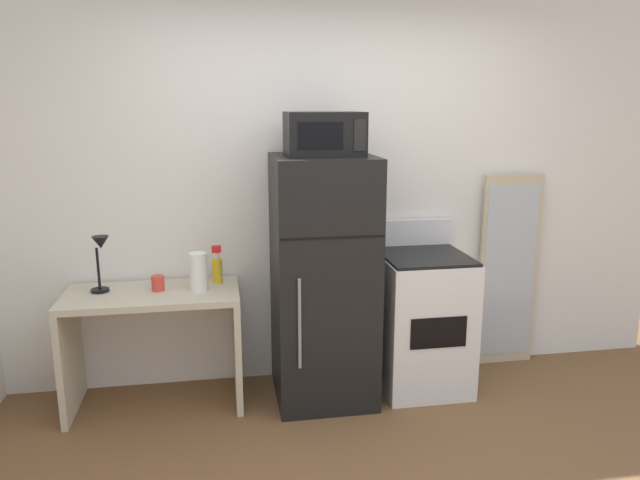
# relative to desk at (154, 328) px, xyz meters

# --- Properties ---
(wall_back_white) EXTENTS (5.00, 0.10, 2.60)m
(wall_back_white) POSITION_rel_desk_xyz_m (1.15, 0.34, 0.78)
(wall_back_white) COLOR white
(wall_back_white) RESTS_ON ground
(desk) EXTENTS (1.07, 0.54, 0.75)m
(desk) POSITION_rel_desk_xyz_m (0.00, 0.00, 0.00)
(desk) COLOR beige
(desk) RESTS_ON ground
(desk_lamp) EXTENTS (0.14, 0.12, 0.35)m
(desk_lamp) POSITION_rel_desk_xyz_m (-0.29, 0.04, 0.47)
(desk_lamp) COLOR black
(desk_lamp) RESTS_ON desk
(paper_towel_roll) EXTENTS (0.11, 0.11, 0.24)m
(paper_towel_roll) POSITION_rel_desk_xyz_m (0.29, -0.02, 0.35)
(paper_towel_roll) COLOR white
(paper_towel_roll) RESTS_ON desk
(coffee_mug) EXTENTS (0.08, 0.08, 0.09)m
(coffee_mug) POSITION_rel_desk_xyz_m (0.04, 0.02, 0.28)
(coffee_mug) COLOR #D83F33
(coffee_mug) RESTS_ON desk
(spray_bottle) EXTENTS (0.06, 0.06, 0.25)m
(spray_bottle) POSITION_rel_desk_xyz_m (0.40, 0.13, 0.33)
(spray_bottle) COLOR yellow
(spray_bottle) RESTS_ON desk
(refrigerator) EXTENTS (0.62, 0.67, 1.58)m
(refrigerator) POSITION_rel_desk_xyz_m (1.07, -0.05, 0.27)
(refrigerator) COLOR black
(refrigerator) RESTS_ON ground
(microwave) EXTENTS (0.46, 0.35, 0.26)m
(microwave) POSITION_rel_desk_xyz_m (1.07, -0.07, 1.19)
(microwave) COLOR black
(microwave) RESTS_ON refrigerator
(oven_range) EXTENTS (0.57, 0.61, 1.10)m
(oven_range) POSITION_rel_desk_xyz_m (1.75, -0.03, -0.05)
(oven_range) COLOR white
(oven_range) RESTS_ON ground
(leaning_mirror) EXTENTS (0.44, 0.03, 1.40)m
(leaning_mirror) POSITION_rel_desk_xyz_m (2.48, 0.23, 0.18)
(leaning_mirror) COLOR #C6B793
(leaning_mirror) RESTS_ON ground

